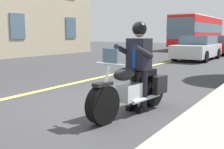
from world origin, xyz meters
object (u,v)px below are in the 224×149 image
at_px(car_silver, 198,48).
at_px(motorcycle_main, 133,90).
at_px(bus_near, 198,31).
at_px(rider_main, 139,58).

bearing_deg(car_silver, motorcycle_main, 10.19).
xyz_separation_m(bus_near, car_silver, (12.55, 3.59, -1.18)).
height_order(motorcycle_main, car_silver, car_silver).
relative_size(motorcycle_main, rider_main, 1.27).
height_order(motorcycle_main, bus_near, bus_near).
relative_size(motorcycle_main, bus_near, 0.20).
bearing_deg(car_silver, rider_main, 10.44).
bearing_deg(bus_near, rider_main, 13.37).
xyz_separation_m(motorcycle_main, bus_near, (-24.20, -5.69, 1.42)).
height_order(rider_main, bus_near, bus_near).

